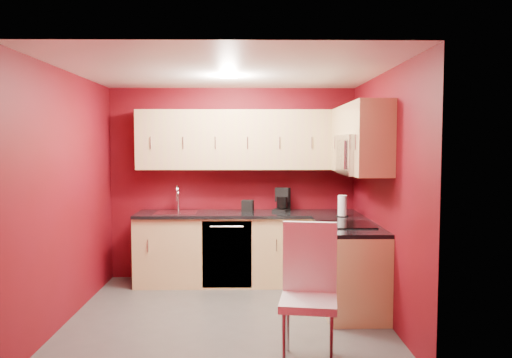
{
  "coord_description": "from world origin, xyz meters",
  "views": [
    {
      "loc": [
        0.22,
        -5.06,
        1.77
      ],
      "look_at": [
        0.3,
        0.55,
        1.38
      ],
      "focal_mm": 35.0,
      "sensor_mm": 36.0,
      "label": 1
    }
  ],
  "objects_px": {
    "sink": "(176,210)",
    "dining_chair": "(309,294)",
    "microwave": "(360,155)",
    "paper_towel": "(342,206)",
    "napkin_holder": "(248,206)",
    "coffee_maker": "(281,200)"
  },
  "relations": [
    {
      "from": "sink",
      "to": "paper_towel",
      "type": "distance_m",
      "value": 2.07
    },
    {
      "from": "microwave",
      "to": "sink",
      "type": "distance_m",
      "value": 2.43
    },
    {
      "from": "microwave",
      "to": "napkin_holder",
      "type": "height_order",
      "value": "microwave"
    },
    {
      "from": "sink",
      "to": "dining_chair",
      "type": "xyz_separation_m",
      "value": [
        1.4,
        -2.32,
        -0.39
      ]
    },
    {
      "from": "napkin_holder",
      "to": "paper_towel",
      "type": "xyz_separation_m",
      "value": [
        1.13,
        -0.37,
        0.05
      ]
    },
    {
      "from": "coffee_maker",
      "to": "dining_chair",
      "type": "bearing_deg",
      "value": -66.15
    },
    {
      "from": "microwave",
      "to": "paper_towel",
      "type": "xyz_separation_m",
      "value": [
        -0.06,
        0.63,
        -0.62
      ]
    },
    {
      "from": "microwave",
      "to": "dining_chair",
      "type": "xyz_separation_m",
      "value": [
        -0.69,
        -1.32,
        -1.1
      ]
    },
    {
      "from": "sink",
      "to": "dining_chair",
      "type": "bearing_deg",
      "value": -58.88
    },
    {
      "from": "microwave",
      "to": "coffee_maker",
      "type": "xyz_separation_m",
      "value": [
        -0.76,
        1.08,
        -0.6
      ]
    },
    {
      "from": "microwave",
      "to": "paper_towel",
      "type": "distance_m",
      "value": 0.89
    },
    {
      "from": "paper_towel",
      "to": "dining_chair",
      "type": "height_order",
      "value": "paper_towel"
    },
    {
      "from": "microwave",
      "to": "sink",
      "type": "xyz_separation_m",
      "value": [
        -2.09,
        1.0,
        -0.72
      ]
    },
    {
      "from": "dining_chair",
      "to": "sink",
      "type": "bearing_deg",
      "value": 130.16
    },
    {
      "from": "sink",
      "to": "paper_towel",
      "type": "bearing_deg",
      "value": -10.34
    },
    {
      "from": "microwave",
      "to": "sink",
      "type": "relative_size",
      "value": 1.46
    },
    {
      "from": "sink",
      "to": "paper_towel",
      "type": "xyz_separation_m",
      "value": [
        2.03,
        -0.37,
        0.09
      ]
    },
    {
      "from": "sink",
      "to": "coffee_maker",
      "type": "relative_size",
      "value": 1.74
    },
    {
      "from": "microwave",
      "to": "napkin_holder",
      "type": "relative_size",
      "value": 4.97
    },
    {
      "from": "sink",
      "to": "coffee_maker",
      "type": "xyz_separation_m",
      "value": [
        1.33,
        0.08,
        0.12
      ]
    },
    {
      "from": "sink",
      "to": "paper_towel",
      "type": "height_order",
      "value": "sink"
    },
    {
      "from": "coffee_maker",
      "to": "napkin_holder",
      "type": "bearing_deg",
      "value": -146.78
    }
  ]
}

